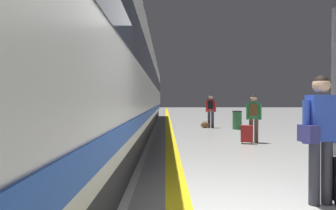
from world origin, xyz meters
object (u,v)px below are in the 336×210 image
at_px(suitcase_near, 247,134).
at_px(waste_bin, 237,120).
at_px(passenger_near, 254,114).
at_px(duffel_bag_mid, 205,125).
at_px(high_speed_train, 117,73).
at_px(traveller_foreground, 320,130).
at_px(passenger_mid, 211,108).

xyz_separation_m(suitcase_near, waste_bin, (0.87, 4.83, 0.13)).
bearing_deg(passenger_near, duffel_bag_mid, 99.82).
height_order(high_speed_train, waste_bin, high_speed_train).
height_order(passenger_near, waste_bin, passenger_near).
distance_m(duffel_bag_mid, waste_bin, 1.69).
distance_m(passenger_near, suitcase_near, 0.75).
xyz_separation_m(passenger_near, suitcase_near, (-0.31, -0.28, -0.63)).
xyz_separation_m(high_speed_train, duffel_bag_mid, (3.99, 3.27, -2.35)).
relative_size(traveller_foreground, passenger_near, 1.08).
bearing_deg(high_speed_train, traveller_foreground, -63.02).
relative_size(passenger_mid, waste_bin, 1.90).
height_order(passenger_mid, waste_bin, passenger_mid).
bearing_deg(duffel_bag_mid, passenger_mid, 15.23).
distance_m(traveller_foreground, passenger_mid, 11.27).
distance_m(high_speed_train, duffel_bag_mid, 5.67).
height_order(traveller_foreground, waste_bin, traveller_foreground).
relative_size(passenger_near, passenger_mid, 0.93).
distance_m(traveller_foreground, passenger_near, 5.94).
distance_m(high_speed_train, traveller_foreground, 9.00).
height_order(suitcase_near, passenger_mid, passenger_mid).
distance_m(traveller_foreground, waste_bin, 10.53).
bearing_deg(duffel_bag_mid, traveller_foreground, -89.83).
distance_m(traveller_foreground, duffel_bag_mid, 11.21).
relative_size(traveller_foreground, duffel_bag_mid, 3.95).
bearing_deg(passenger_mid, traveller_foreground, -91.43).
bearing_deg(passenger_near, passenger_mid, 96.39).
xyz_separation_m(duffel_bag_mid, waste_bin, (1.48, -0.76, 0.30)).
xyz_separation_m(traveller_foreground, suitcase_near, (0.57, 5.59, -0.68)).
height_order(traveller_foreground, suitcase_near, traveller_foreground).
relative_size(suitcase_near, waste_bin, 0.66).
xyz_separation_m(passenger_mid, waste_bin, (1.17, -0.84, -0.57)).
height_order(high_speed_train, passenger_near, high_speed_train).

